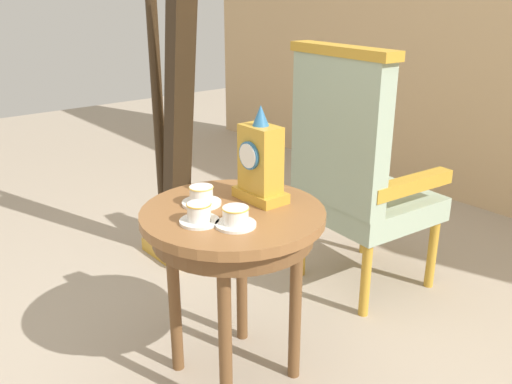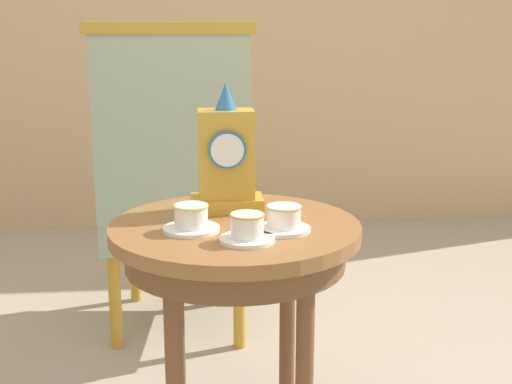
{
  "view_description": "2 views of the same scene",
  "coord_description": "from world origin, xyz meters",
  "px_view_note": "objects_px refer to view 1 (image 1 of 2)",
  "views": [
    {
      "loc": [
        1.43,
        -1.05,
        1.35
      ],
      "look_at": [
        0.03,
        0.1,
        0.68
      ],
      "focal_mm": 38.28,
      "sensor_mm": 36.0,
      "label": 1
    },
    {
      "loc": [
        -0.03,
        -1.75,
        1.16
      ],
      "look_at": [
        0.14,
        0.08,
        0.71
      ],
      "focal_mm": 50.68,
      "sensor_mm": 36.0,
      "label": 2
    }
  ],
  "objects_px": {
    "teacup_left": "(201,196)",
    "teacup_center": "(236,218)",
    "side_table": "(233,233)",
    "mantel_clock": "(260,163)",
    "armchair": "(355,170)",
    "harp": "(173,133)",
    "teacup_right": "(199,214)"
  },
  "relations": [
    {
      "from": "mantel_clock",
      "to": "harp",
      "type": "bearing_deg",
      "value": 167.15
    },
    {
      "from": "side_table",
      "to": "armchair",
      "type": "height_order",
      "value": "armchair"
    },
    {
      "from": "teacup_left",
      "to": "teacup_center",
      "type": "bearing_deg",
      "value": -5.42
    },
    {
      "from": "mantel_clock",
      "to": "teacup_right",
      "type": "bearing_deg",
      "value": -83.43
    },
    {
      "from": "armchair",
      "to": "harp",
      "type": "height_order",
      "value": "harp"
    },
    {
      "from": "armchair",
      "to": "harp",
      "type": "relative_size",
      "value": 0.67
    },
    {
      "from": "mantel_clock",
      "to": "harp",
      "type": "distance_m",
      "value": 0.97
    },
    {
      "from": "teacup_left",
      "to": "teacup_right",
      "type": "bearing_deg",
      "value": -36.68
    },
    {
      "from": "side_table",
      "to": "armchair",
      "type": "distance_m",
      "value": 0.82
    },
    {
      "from": "harp",
      "to": "mantel_clock",
      "type": "bearing_deg",
      "value": -12.85
    },
    {
      "from": "side_table",
      "to": "harp",
      "type": "distance_m",
      "value": 1.02
    },
    {
      "from": "side_table",
      "to": "mantel_clock",
      "type": "distance_m",
      "value": 0.26
    },
    {
      "from": "teacup_left",
      "to": "teacup_center",
      "type": "distance_m",
      "value": 0.22
    },
    {
      "from": "teacup_center",
      "to": "mantel_clock",
      "type": "relative_size",
      "value": 0.39
    },
    {
      "from": "teacup_right",
      "to": "side_table",
      "type": "bearing_deg",
      "value": 97.18
    },
    {
      "from": "armchair",
      "to": "teacup_center",
      "type": "bearing_deg",
      "value": -73.16
    },
    {
      "from": "teacup_left",
      "to": "mantel_clock",
      "type": "distance_m",
      "value": 0.23
    },
    {
      "from": "teacup_right",
      "to": "armchair",
      "type": "distance_m",
      "value": 0.97
    },
    {
      "from": "teacup_right",
      "to": "teacup_center",
      "type": "relative_size",
      "value": 0.98
    },
    {
      "from": "teacup_right",
      "to": "armchair",
      "type": "xyz_separation_m",
      "value": [
        -0.17,
        0.95,
        -0.09
      ]
    },
    {
      "from": "teacup_center",
      "to": "harp",
      "type": "height_order",
      "value": "harp"
    },
    {
      "from": "teacup_right",
      "to": "harp",
      "type": "relative_size",
      "value": 0.08
    },
    {
      "from": "mantel_clock",
      "to": "armchair",
      "type": "distance_m",
      "value": 0.72
    },
    {
      "from": "armchair",
      "to": "harp",
      "type": "xyz_separation_m",
      "value": [
        -0.8,
        -0.46,
        0.09
      ]
    },
    {
      "from": "teacup_center",
      "to": "harp",
      "type": "distance_m",
      "value": 1.14
    },
    {
      "from": "side_table",
      "to": "teacup_left",
      "type": "height_order",
      "value": "teacup_left"
    },
    {
      "from": "side_table",
      "to": "mantel_clock",
      "type": "height_order",
      "value": "mantel_clock"
    },
    {
      "from": "side_table",
      "to": "teacup_center",
      "type": "bearing_deg",
      "value": -33.22
    },
    {
      "from": "side_table",
      "to": "teacup_left",
      "type": "relative_size",
      "value": 4.83
    },
    {
      "from": "teacup_left",
      "to": "teacup_center",
      "type": "relative_size",
      "value": 1.05
    },
    {
      "from": "teacup_left",
      "to": "harp",
      "type": "xyz_separation_m",
      "value": [
        -0.84,
        0.4,
        -0.01
      ]
    },
    {
      "from": "teacup_center",
      "to": "mantel_clock",
      "type": "bearing_deg",
      "value": 121.56
    }
  ]
}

